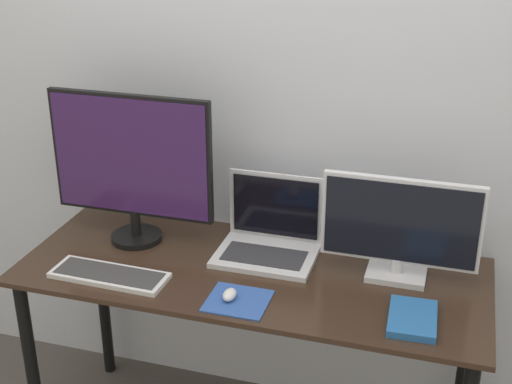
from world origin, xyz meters
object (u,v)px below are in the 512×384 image
(keyboard, at_px, (109,275))
(mouse, at_px, (230,295))
(laptop, at_px, (270,235))
(book, at_px, (412,319))
(monitor_left, at_px, (131,164))
(monitor_right, at_px, (400,228))

(keyboard, relative_size, mouse, 6.10)
(laptop, bearing_deg, book, -29.98)
(mouse, relative_size, book, 0.31)
(keyboard, xyz_separation_m, book, (0.97, 0.02, 0.00))
(mouse, distance_m, book, 0.55)
(monitor_left, height_order, monitor_right, monitor_left)
(mouse, height_order, book, mouse)
(book, bearing_deg, mouse, -175.41)
(laptop, height_order, mouse, laptop)
(monitor_right, bearing_deg, book, -73.08)
(book, bearing_deg, laptop, 150.02)
(monitor_right, bearing_deg, keyboard, -162.98)
(monitor_left, xyz_separation_m, laptop, (0.48, 0.05, -0.23))
(monitor_left, bearing_deg, monitor_right, 0.00)
(monitor_right, relative_size, mouse, 7.87)
(keyboard, height_order, book, book)
(laptop, bearing_deg, keyboard, -144.40)
(monitor_right, xyz_separation_m, mouse, (-0.47, -0.29, -0.16))
(book, bearing_deg, keyboard, -178.54)
(monitor_right, xyz_separation_m, laptop, (-0.44, 0.05, -0.11))
(mouse, bearing_deg, monitor_left, 147.02)
(monitor_left, relative_size, book, 2.84)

